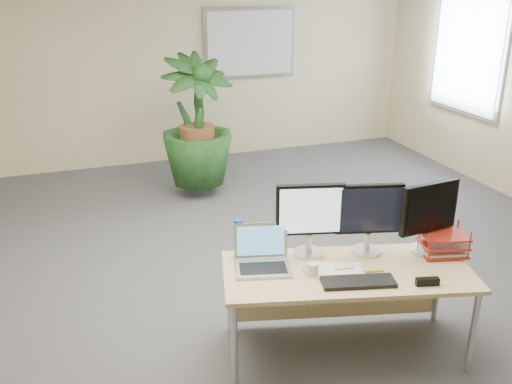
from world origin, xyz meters
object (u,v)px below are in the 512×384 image
object	(u,v)px
laptop	(262,257)
desk	(344,280)
monitor_right	(369,214)
floor_plant	(197,133)
monitor_left	(310,215)

from	to	relation	value
laptop	desk	bearing A→B (deg)	-16.68
desk	monitor_right	bearing A→B (deg)	23.25
desk	floor_plant	xyz separation A→B (m)	(-0.23, 3.14, 0.25)
desk	monitor_left	bearing A→B (deg)	130.60
monitor_left	laptop	distance (m)	0.43
floor_plant	laptop	world-z (taller)	floor_plant
desk	floor_plant	size ratio (longest dim) A/B	1.17
monitor_right	laptop	size ratio (longest dim) A/B	1.18
desk	monitor_right	world-z (taller)	monitor_right
monitor_left	laptop	world-z (taller)	monitor_left
desk	monitor_left	size ratio (longest dim) A/B	3.40
desk	floor_plant	bearing A→B (deg)	94.25
floor_plant	monitor_left	size ratio (longest dim) A/B	2.90
monitor_left	monitor_right	world-z (taller)	monitor_left
monitor_right	laptop	xyz separation A→B (m)	(-0.76, 0.07, -0.23)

